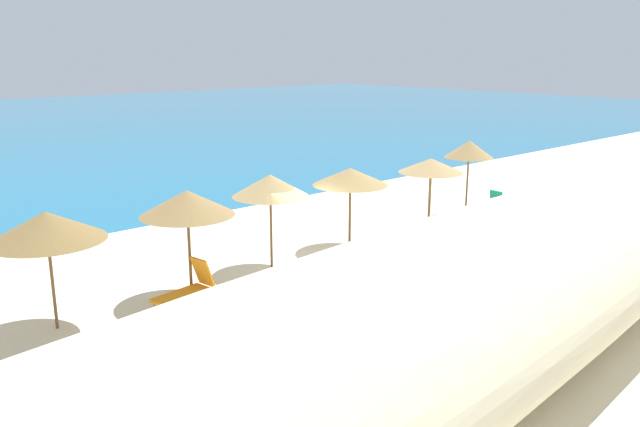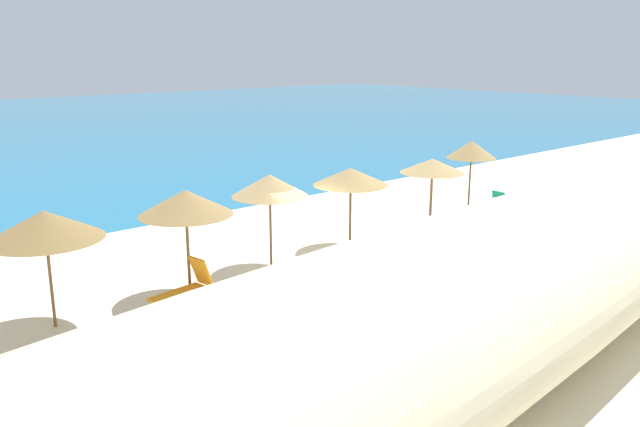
{
  "view_description": "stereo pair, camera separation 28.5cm",
  "coord_description": "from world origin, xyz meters",
  "views": [
    {
      "loc": [
        -12.2,
        -14.34,
        6.5
      ],
      "look_at": [
        1.11,
        0.62,
        1.41
      ],
      "focal_mm": 36.03,
      "sensor_mm": 36.0,
      "label": 1
    },
    {
      "loc": [
        -11.99,
        -14.53,
        6.5
      ],
      "look_at": [
        1.11,
        0.62,
        1.41
      ],
      "focal_mm": 36.03,
      "sensor_mm": 36.0,
      "label": 2
    }
  ],
  "objects": [
    {
      "name": "beach_umbrella_3",
      "position": [
        -0.81,
        0.7,
        2.58
      ],
      "size": [
        2.31,
        2.31,
        2.92
      ],
      "color": "brown",
      "rests_on": "ground_plane"
    },
    {
      "name": "ground_plane",
      "position": [
        0.0,
        0.0,
        0.0
      ],
      "size": [
        160.0,
        160.0,
        0.0
      ],
      "primitive_type": "plane",
      "color": "beige"
    },
    {
      "name": "lounge_chair_0",
      "position": [
        9.23,
        -0.4,
        0.45
      ],
      "size": [
        1.36,
        0.64,
        1.12
      ],
      "rotation": [
        0.0,
        0.0,
        1.52
      ],
      "color": "#199972",
      "rests_on": "ground_plane"
    },
    {
      "name": "dune_ridge",
      "position": [
        -2.17,
        -7.08,
        1.54
      ],
      "size": [
        46.38,
        9.14,
        3.08
      ],
      "primitive_type": "ellipsoid",
      "rotation": [
        0.0,
        0.0,
        0.08
      ],
      "color": "beige",
      "rests_on": "ground_plane"
    },
    {
      "name": "beach_ball",
      "position": [
        -3.41,
        -2.61,
        0.13
      ],
      "size": [
        0.25,
        0.25,
        0.25
      ],
      "primitive_type": "sphere",
      "color": "red",
      "rests_on": "ground_plane"
    },
    {
      "name": "beach_umbrella_6",
      "position": [
        9.27,
        0.78,
        2.66
      ],
      "size": [
        1.96,
        1.96,
        3.01
      ],
      "color": "brown",
      "rests_on": "ground_plane"
    },
    {
      "name": "beach_umbrella_2",
      "position": [
        -3.88,
        0.3,
        2.6
      ],
      "size": [
        2.52,
        2.52,
        2.95
      ],
      "color": "brown",
      "rests_on": "ground_plane"
    },
    {
      "name": "lounge_chair_1",
      "position": [
        -4.23,
        -0.14,
        0.44
      ],
      "size": [
        1.79,
        0.88,
        1.15
      ],
      "rotation": [
        0.0,
        0.0,
        1.72
      ],
      "color": "orange",
      "rests_on": "ground_plane"
    },
    {
      "name": "beach_umbrella_4",
      "position": [
        2.46,
        0.62,
        2.44
      ],
      "size": [
        2.52,
        2.52,
        2.74
      ],
      "color": "brown",
      "rests_on": "ground_plane"
    },
    {
      "name": "beach_umbrella_1",
      "position": [
        -7.42,
        0.59,
        2.55
      ],
      "size": [
        2.7,
        2.7,
        2.91
      ],
      "color": "brown",
      "rests_on": "ground_plane"
    },
    {
      "name": "beach_umbrella_5",
      "position": [
        6.12,
        0.17,
        2.45
      ],
      "size": [
        2.35,
        2.35,
        2.71
      ],
      "color": "brown",
      "rests_on": "ground_plane"
    }
  ]
}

